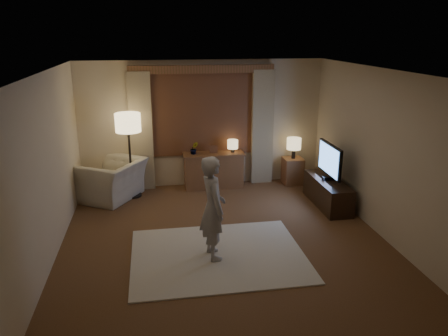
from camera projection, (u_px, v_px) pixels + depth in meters
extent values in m
cube|color=brown|center=(225.00, 242.00, 6.81)|extent=(5.00, 5.50, 0.02)
cube|color=silver|center=(225.00, 71.00, 6.03)|extent=(5.00, 5.50, 0.02)
cube|color=beige|center=(202.00, 124.00, 9.02)|extent=(5.00, 0.02, 2.60)
cube|color=beige|center=(277.00, 250.00, 3.82)|extent=(5.00, 0.02, 2.60)
cube|color=beige|center=(46.00, 170.00, 6.02)|extent=(0.02, 5.50, 2.60)
cube|color=beige|center=(383.00, 154.00, 6.82)|extent=(0.02, 5.50, 2.60)
cube|color=black|center=(202.00, 112.00, 8.91)|extent=(2.00, 0.01, 1.70)
cube|color=brown|center=(203.00, 112.00, 8.90)|extent=(2.08, 0.04, 1.78)
cube|color=tan|center=(141.00, 132.00, 8.75)|extent=(0.45, 0.12, 2.40)
cube|color=tan|center=(262.00, 128.00, 9.14)|extent=(0.45, 0.12, 2.40)
cube|color=brown|center=(202.00, 69.00, 8.60)|extent=(2.90, 0.14, 0.16)
cube|color=beige|center=(218.00, 255.00, 6.38)|extent=(2.50, 2.00, 0.02)
cube|color=brown|center=(214.00, 171.00, 9.09)|extent=(1.20, 0.40, 0.70)
cube|color=brown|center=(214.00, 150.00, 8.95)|extent=(0.16, 0.02, 0.20)
imported|color=#999999|center=(194.00, 149.00, 8.87)|extent=(0.17, 0.13, 0.30)
cylinder|color=black|center=(233.00, 151.00, 9.03)|extent=(0.08, 0.08, 0.12)
cylinder|color=beige|center=(233.00, 144.00, 8.98)|extent=(0.22, 0.22, 0.18)
cylinder|color=black|center=(133.00, 195.00, 8.68)|extent=(0.35, 0.35, 0.03)
cylinder|color=black|center=(131.00, 164.00, 8.49)|extent=(0.04, 0.04, 1.32)
cylinder|color=beige|center=(128.00, 123.00, 8.24)|extent=(0.48, 0.48, 0.35)
imported|color=beige|center=(112.00, 180.00, 8.46)|extent=(1.47, 1.52, 0.75)
cube|color=brown|center=(293.00, 171.00, 9.33)|extent=(0.40, 0.40, 0.56)
cylinder|color=black|center=(293.00, 154.00, 9.22)|extent=(0.08, 0.08, 0.20)
cylinder|color=beige|center=(294.00, 144.00, 9.15)|extent=(0.30, 0.30, 0.24)
cube|color=black|center=(327.00, 192.00, 8.17)|extent=(0.45, 1.40, 0.50)
cube|color=black|center=(329.00, 178.00, 8.08)|extent=(0.23, 0.10, 0.06)
cube|color=black|center=(330.00, 160.00, 7.97)|extent=(0.05, 0.94, 0.58)
cube|color=#5B9AF8|center=(328.00, 160.00, 7.97)|extent=(0.00, 0.88, 0.52)
imported|color=#A6A099|center=(213.00, 208.00, 6.11)|extent=(0.44, 0.60, 1.50)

